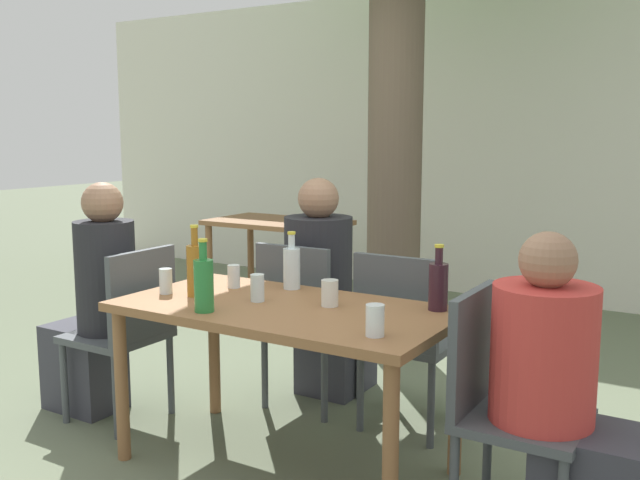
% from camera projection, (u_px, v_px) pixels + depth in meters
% --- Properties ---
extents(ground_plane, '(30.00, 30.00, 0.00)m').
position_uv_depth(ground_plane, '(286.00, 466.00, 3.22)').
color(ground_plane, '#667056').
extents(cafe_building_wall, '(10.00, 0.08, 2.80)m').
position_uv_depth(cafe_building_wall, '(529.00, 143.00, 6.23)').
color(cafe_building_wall, white).
rests_on(cafe_building_wall, ground_plane).
extents(dining_table_front, '(1.48, 0.77, 0.75)m').
position_uv_depth(dining_table_front, '(284.00, 325.00, 3.12)').
color(dining_table_front, brown).
rests_on(dining_table_front, ground_plane).
extents(dining_table_back, '(1.16, 0.71, 0.75)m').
position_uv_depth(dining_table_back, '(278.00, 233.00, 6.13)').
color(dining_table_back, brown).
rests_on(dining_table_back, ground_plane).
extents(patio_chair_0, '(0.44, 0.44, 0.91)m').
position_uv_depth(patio_chair_0, '(128.00, 324.00, 3.64)').
color(patio_chair_0, '#474C51').
rests_on(patio_chair_0, ground_plane).
extents(patio_chair_1, '(0.44, 0.44, 0.91)m').
position_uv_depth(patio_chair_1, '(501.00, 397.00, 2.64)').
color(patio_chair_1, '#474C51').
rests_on(patio_chair_1, ground_plane).
extents(patio_chair_2, '(0.44, 0.44, 0.91)m').
position_uv_depth(patio_chair_2, '(304.00, 316.00, 3.82)').
color(patio_chair_2, '#474C51').
rests_on(patio_chair_2, ground_plane).
extents(patio_chair_3, '(0.44, 0.44, 0.91)m').
position_uv_depth(patio_chair_3, '(405.00, 331.00, 3.52)').
color(patio_chair_3, '#474C51').
rests_on(patio_chair_3, ground_plane).
extents(person_seated_0, '(0.55, 0.31, 1.24)m').
position_uv_depth(person_seated_0, '(96.00, 312.00, 3.76)').
color(person_seated_0, '#383842').
rests_on(person_seated_0, ground_plane).
extents(person_seated_1, '(0.59, 0.37, 1.15)m').
position_uv_depth(person_seated_1, '(566.00, 410.00, 2.52)').
color(person_seated_1, '#383842').
rests_on(person_seated_1, ground_plane).
extents(person_seated_2, '(0.37, 0.59, 1.25)m').
position_uv_depth(person_seated_2, '(326.00, 298.00, 4.01)').
color(person_seated_2, '#383842').
rests_on(person_seated_2, ground_plane).
extents(amber_bottle_0, '(0.08, 0.08, 0.33)m').
position_uv_depth(amber_bottle_0, '(195.00, 269.00, 3.27)').
color(amber_bottle_0, '#9E661E').
rests_on(amber_bottle_0, dining_table_front).
extents(wine_bottle_1, '(0.08, 0.08, 0.28)m').
position_uv_depth(wine_bottle_1, '(438.00, 285.00, 3.01)').
color(wine_bottle_1, '#331923').
rests_on(wine_bottle_1, dining_table_front).
extents(green_bottle_2, '(0.08, 0.08, 0.31)m').
position_uv_depth(green_bottle_2, '(204.00, 284.00, 2.98)').
color(green_bottle_2, '#287A38').
rests_on(green_bottle_2, dining_table_front).
extents(water_bottle_3, '(0.08, 0.08, 0.28)m').
position_uv_depth(water_bottle_3, '(292.00, 267.00, 3.43)').
color(water_bottle_3, silver).
rests_on(water_bottle_3, dining_table_front).
extents(drinking_glass_0, '(0.07, 0.07, 0.12)m').
position_uv_depth(drinking_glass_0, '(375.00, 320.00, 2.63)').
color(drinking_glass_0, white).
rests_on(drinking_glass_0, dining_table_front).
extents(drinking_glass_1, '(0.06, 0.06, 0.12)m').
position_uv_depth(drinking_glass_1, '(166.00, 281.00, 3.33)').
color(drinking_glass_1, silver).
rests_on(drinking_glass_1, dining_table_front).
extents(drinking_glass_2, '(0.06, 0.06, 0.12)m').
position_uv_depth(drinking_glass_2, '(258.00, 288.00, 3.18)').
color(drinking_glass_2, silver).
rests_on(drinking_glass_2, dining_table_front).
extents(drinking_glass_3, '(0.07, 0.07, 0.12)m').
position_uv_depth(drinking_glass_3, '(330.00, 293.00, 3.09)').
color(drinking_glass_3, silver).
rests_on(drinking_glass_3, dining_table_front).
extents(drinking_glass_4, '(0.06, 0.06, 0.11)m').
position_uv_depth(drinking_glass_4, '(234.00, 276.00, 3.46)').
color(drinking_glass_4, white).
rests_on(drinking_glass_4, dining_table_front).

